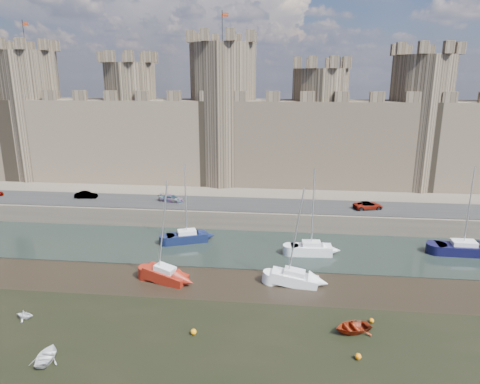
{
  "coord_description": "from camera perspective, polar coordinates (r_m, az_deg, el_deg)",
  "views": [
    {
      "loc": [
        12.75,
        -24.4,
        20.28
      ],
      "look_at": [
        7.7,
        22.0,
        7.65
      ],
      "focal_mm": 32.0,
      "sensor_mm": 36.0,
      "label": 1
    }
  ],
  "objects": [
    {
      "name": "castle",
      "position": [
        74.13,
        -4.28,
        8.44
      ],
      "size": [
        108.5,
        11.0,
        29.0
      ],
      "color": "#42382B",
      "rests_on": "quay"
    },
    {
      "name": "sailboat_3",
      "position": [
        56.95,
        27.6,
        -6.66
      ],
      "size": [
        6.04,
        2.48,
        10.5
      ],
      "rotation": [
        0.0,
        0.0,
        -0.03
      ],
      "color": "black",
      "rests_on": "ground"
    },
    {
      "name": "road",
      "position": [
        62.35,
        -5.85,
        -1.46
      ],
      "size": [
        160.0,
        7.0,
        0.1
      ],
      "primitive_type": "cube",
      "color": "black",
      "rests_on": "quay"
    },
    {
      "name": "quay",
      "position": [
        87.46,
        -2.32,
        2.57
      ],
      "size": [
        160.0,
        60.0,
        2.5
      ],
      "primitive_type": "cube",
      "color": "#4C443A",
      "rests_on": "ground"
    },
    {
      "name": "car_3",
      "position": [
        61.63,
        16.71,
        -1.74
      ],
      "size": [
        4.36,
        2.83,
        1.12
      ],
      "primitive_type": "imported",
      "rotation": [
        0.0,
        0.0,
        1.83
      ],
      "color": "gray",
      "rests_on": "quay"
    },
    {
      "name": "dinghy_3",
      "position": [
        42.67,
        -26.78,
        -14.4
      ],
      "size": [
        1.52,
        1.32,
        0.79
      ],
      "primitive_type": "imported",
      "rotation": [
        1.57,
        0.0,
        1.56
      ],
      "color": "white",
      "rests_on": "ground"
    },
    {
      "name": "ground",
      "position": [
        34.2,
        -18.47,
        -22.12
      ],
      "size": [
        160.0,
        160.0,
        0.0
      ],
      "primitive_type": "plane",
      "color": "black",
      "rests_on": "ground"
    },
    {
      "name": "sailboat_5",
      "position": [
        44.13,
        7.26,
        -11.28
      ],
      "size": [
        4.86,
        2.3,
        10.13
      ],
      "rotation": [
        0.0,
        0.0,
        -0.1
      ],
      "color": "white",
      "rests_on": "ground"
    },
    {
      "name": "buoy_1",
      "position": [
        36.69,
        -6.21,
        -18.05
      ],
      "size": [
        0.49,
        0.49,
        0.49
      ],
      "primitive_type": "sphere",
      "color": "orange",
      "rests_on": "ground"
    },
    {
      "name": "sailboat_1",
      "position": [
        54.52,
        -7.08,
        -5.92
      ],
      "size": [
        5.37,
        3.64,
        10.03
      ],
      "rotation": [
        0.0,
        0.0,
        0.37
      ],
      "color": "black",
      "rests_on": "ground"
    },
    {
      "name": "water_channel",
      "position": [
        53.99,
        -7.98,
        -7.03
      ],
      "size": [
        160.0,
        12.0,
        0.08
      ],
      "primitive_type": "cube",
      "color": "black",
      "rests_on": "ground"
    },
    {
      "name": "sailboat_2",
      "position": [
        51.16,
        9.46,
        -7.44
      ],
      "size": [
        4.84,
        2.1,
        10.25
      ],
      "rotation": [
        0.0,
        0.0,
        0.05
      ],
      "color": "silver",
      "rests_on": "ground"
    },
    {
      "name": "car_1",
      "position": [
        68.33,
        -19.84,
        -0.39
      ],
      "size": [
        3.4,
        1.51,
        1.09
      ],
      "primitive_type": "imported",
      "rotation": [
        0.0,
        0.0,
        1.68
      ],
      "color": "gray",
      "rests_on": "quay"
    },
    {
      "name": "dinghy_2",
      "position": [
        36.79,
        -24.32,
        -19.28
      ],
      "size": [
        2.47,
        3.1,
        0.58
      ],
      "primitive_type": "imported",
      "rotation": [
        1.57,
        0.0,
        3.33
      ],
      "color": "silver",
      "rests_on": "ground"
    },
    {
      "name": "buoy_5",
      "position": [
        35.02,
        15.47,
        -20.38
      ],
      "size": [
        0.48,
        0.48,
        0.48
      ],
      "primitive_type": "sphere",
      "color": "orange",
      "rests_on": "ground"
    },
    {
      "name": "sailboat_4",
      "position": [
        45.0,
        -9.94,
        -10.78
      ],
      "size": [
        4.91,
        3.09,
        10.72
      ],
      "rotation": [
        0.0,
        0.0,
        -0.31
      ],
      "color": "maroon",
      "rests_on": "ground"
    },
    {
      "name": "car_2",
      "position": [
        63.32,
        -9.16,
        -0.85
      ],
      "size": [
        3.95,
        2.31,
        1.08
      ],
      "primitive_type": "imported",
      "rotation": [
        0.0,
        0.0,
        1.34
      ],
      "color": "gray",
      "rests_on": "quay"
    },
    {
      "name": "buoy_3",
      "position": [
        39.59,
        17.14,
        -16.06
      ],
      "size": [
        0.42,
        0.42,
        0.42
      ],
      "primitive_type": "sphere",
      "color": "orange",
      "rests_on": "ground"
    },
    {
      "name": "dinghy_4",
      "position": [
        37.9,
        14.78,
        -17.16
      ],
      "size": [
        3.98,
        3.56,
        0.68
      ],
      "primitive_type": "imported",
      "rotation": [
        1.57,
        0.0,
        5.18
      ],
      "color": "maroon",
      "rests_on": "ground"
    }
  ]
}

